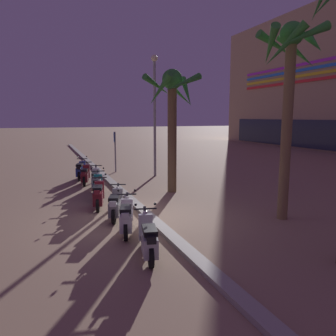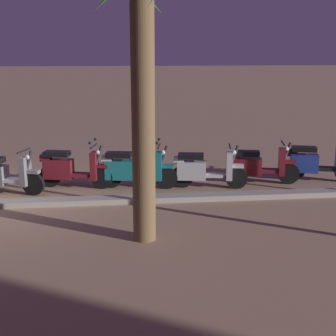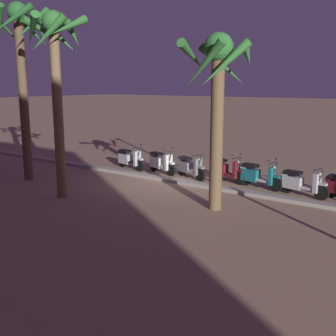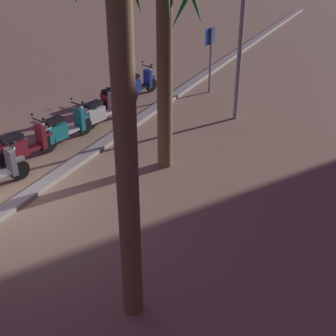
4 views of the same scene
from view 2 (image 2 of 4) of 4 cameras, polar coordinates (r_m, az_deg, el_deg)
name	(u,v)px [view 2 (image 2 of 4)]	position (r m, az deg, el deg)	size (l,w,h in m)	color
scooter_blue_tail_end	(315,163)	(12.64, 16.86, 0.60)	(1.71, 0.75, 1.17)	black
scooter_maroon_last_in_row	(258,166)	(12.10, 10.56, 0.28)	(1.72, 0.70, 1.04)	black
scooter_silver_lead_nearest	(203,169)	(11.50, 4.18, -0.17)	(1.79, 0.67, 1.04)	black
scooter_teal_mid_front	(132,169)	(11.48, -4.25, -0.13)	(1.84, 0.67, 1.17)	black
scooter_maroon_gap_after_mid	(70,168)	(11.72, -11.51, -0.05)	(1.77, 0.71, 1.17)	black
scooter_grey_mid_centre	(3,174)	(11.66, -18.88, -0.68)	(1.69, 0.81, 1.04)	black
palm_tree_far_corner	(142,7)	(7.92, -3.06, 18.38)	(2.37, 2.33, 5.26)	brown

